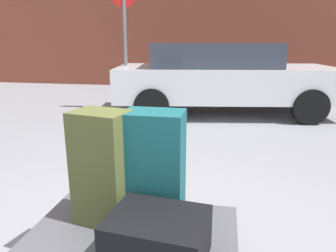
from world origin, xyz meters
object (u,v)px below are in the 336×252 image
Objects in this scene: suitcase_teal_rear_left at (154,167)px; no_parking_sign at (125,34)px; suitcase_olive_front_right at (103,168)px; parked_car at (222,76)px; luggage_cart at (133,243)px; suitcase_black_stacked_top at (158,238)px; bollard_kerb_near at (328,90)px.

suitcase_teal_rear_left is 4.92m from no_parking_sign.
parked_car is (0.63, 4.82, 0.06)m from suitcase_olive_front_right.
suitcase_olive_front_right reaches higher than luggage_cart.
suitcase_black_stacked_top is 0.57m from suitcase_olive_front_right.
bollard_kerb_near reaches higher than suitcase_black_stacked_top.
parked_car is at bearing 85.10° from luggage_cart.
no_parking_sign is at bearing -174.34° from parked_car.
luggage_cart is 5.15m from no_parking_sign.
suitcase_teal_rear_left is 4.76m from parked_car.
parked_car reaches higher than bollard_kerb_near.
bollard_kerb_near is (2.86, 6.23, 0.09)m from luggage_cart.
suitcase_olive_front_right is (-0.31, -0.07, 0.00)m from suitcase_teal_rear_left.
parked_car is (0.42, 4.93, 0.49)m from luggage_cart.
suitcase_teal_rear_left is at bearing -114.55° from bollard_kerb_near.
no_parking_sign is (-1.73, 4.95, 1.12)m from suitcase_black_stacked_top.
bollard_kerb_near is (3.07, 6.11, -0.34)m from suitcase_olive_front_right.
luggage_cart is 1.72× the size of bollard_kerb_near.
luggage_cart is 4.98m from parked_car.
no_parking_sign is at bearing 107.90° from luggage_cart.
bollard_kerb_near is 4.80m from no_parking_sign.
no_parking_sign is at bearing 117.97° from suitcase_olive_front_right.
luggage_cart is at bearing -72.10° from no_parking_sign.
suitcase_black_stacked_top is 5.15m from parked_car.
luggage_cart is 6.85m from bollard_kerb_near.
suitcase_black_stacked_top is at bearing -45.32° from luggage_cart.
suitcase_olive_front_right is (-0.41, 0.32, 0.23)m from suitcase_black_stacked_top.
luggage_cart is at bearing -114.66° from bollard_kerb_near.
parked_car is at bearing 86.64° from suitcase_teal_rear_left.
suitcase_black_stacked_top is 0.70× the size of suitcase_olive_front_right.
suitcase_olive_front_right reaches higher than suitcase_teal_rear_left.
parked_car is at bearing 5.66° from no_parking_sign.
bollard_kerb_near is at bearing 65.34° from luggage_cart.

